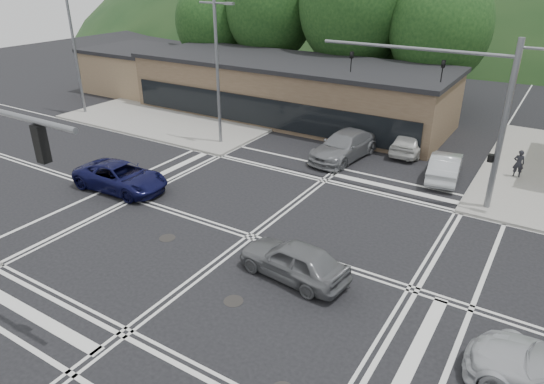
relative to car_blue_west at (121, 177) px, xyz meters
The scene contains 19 objects.
ground 8.54m from the car_blue_west, ahead, with size 120.00×120.00×0.00m, color black.
sidewalk_nw 15.90m from the car_blue_west, 114.16° to the left, with size 16.00×16.00×0.15m, color gray.
commercial_row 16.56m from the car_blue_west, 88.27° to the left, with size 24.00×8.00×4.00m, color brown.
commercial_nw 22.67m from the car_blue_west, 133.22° to the left, with size 8.00×7.00×3.60m, color #846B4F.
hill_north 89.91m from the car_blue_west, 84.58° to the left, with size 252.00×126.00×140.00m, color #1A3618.
tree_n_a 24.98m from the car_blue_west, 103.18° to the left, with size 8.00×8.00×11.75m.
tree_n_b 24.67m from the car_blue_west, 83.93° to the left, with size 9.00×9.00×12.98m.
tree_n_c 26.00m from the car_blue_west, 67.99° to the left, with size 7.60×7.60×10.87m.
tree_n_d 25.78m from the car_blue_west, 117.08° to the left, with size 6.80×6.80×9.76m.
tree_n_e 28.98m from the car_blue_west, 76.71° to the left, with size 8.40×8.40×11.98m.
streetlight_nw 9.54m from the car_blue_west, 89.62° to the left, with size 2.50×0.25×9.00m.
streetlight_w 16.48m from the car_blue_west, 147.70° to the left, with size 2.50×0.25×9.00m.
signal_mast_ne 17.80m from the car_blue_west, 26.50° to the left, with size 11.65×0.30×8.00m.
car_blue_west is the anchor object (origin of this frame).
car_grey_center 11.73m from the car_blue_west, 10.29° to the right, with size 1.75×4.34×1.48m, color slate.
car_queue_a 17.43m from the car_blue_west, 36.69° to the left, with size 1.54×4.42×1.46m, color #AEB1B5.
car_queue_b 17.50m from the car_blue_west, 50.50° to the left, with size 1.79×4.46×1.52m, color silver.
car_northbound 13.07m from the car_blue_west, 52.28° to the left, with size 2.24×5.51×1.60m, color slate.
pedestrian 21.37m from the car_blue_west, 35.61° to the left, with size 0.56×0.37×1.54m, color black.
Camera 1 is at (10.44, -14.97, 10.72)m, focal length 32.00 mm.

